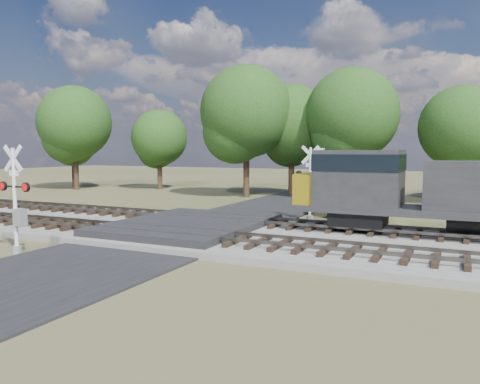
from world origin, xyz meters
The scene contains 10 objects.
ground centered at (0.00, 0.00, 0.00)m, with size 160.00×160.00×0.00m, color #414927.
ballast_bed centered at (10.00, 0.50, 0.15)m, with size 140.00×10.00×0.30m, color gray.
road centered at (0.00, 0.00, 0.04)m, with size 7.00×60.00×0.08m, color black.
crossing_panel centered at (0.00, 0.50, 0.32)m, with size 7.00×9.00×0.62m, color #262628.
track_near centered at (3.12, -2.00, 0.41)m, with size 140.00×2.60×0.33m.
track_far centered at (3.12, 3.00, 0.41)m, with size 140.00×2.60×0.33m.
crossing_signal_near centered at (-3.85, -6.72, 1.88)m, with size 1.82×0.39×4.52m.
crossing_signal_far centered at (4.34, 7.29, 1.91)m, with size 1.85×0.40×4.58m.
equipment_shed centered at (6.53, 10.53, 1.33)m, with size 4.80×4.80×2.63m.
treeline centered at (4.33, 20.36, 6.82)m, with size 80.55×12.69×11.89m.
Camera 1 is at (12.65, -20.08, 4.31)m, focal length 35.00 mm.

